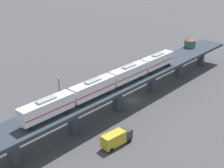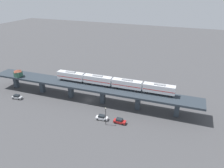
% 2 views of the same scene
% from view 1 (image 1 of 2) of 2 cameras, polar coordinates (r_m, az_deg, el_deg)
% --- Properties ---
extents(ground_plane, '(400.00, 400.00, 0.00)m').
position_cam_1_polar(ground_plane, '(85.19, 3.87, -3.04)').
color(ground_plane, '#424244').
extents(elevated_viaduct, '(11.16, 92.21, 7.08)m').
position_cam_1_polar(elevated_viaduct, '(82.79, 4.05, 0.78)').
color(elevated_viaduct, '#283039').
rests_on(elevated_viaduct, ground).
extents(subway_train, '(4.33, 49.86, 4.45)m').
position_cam_1_polar(subway_train, '(73.29, -0.00, 0.75)').
color(subway_train, silver).
rests_on(subway_train, elevated_viaduct).
extents(signal_hut, '(3.32, 3.32, 3.40)m').
position_cam_1_polar(signal_hut, '(110.18, 14.09, 7.43)').
color(signal_hut, '#33604C').
rests_on(signal_hut, elevated_viaduct).
extents(street_car_white, '(2.32, 4.57, 1.89)m').
position_cam_1_polar(street_car_white, '(85.09, -7.13, -2.51)').
color(street_car_white, silver).
rests_on(street_car_white, ground).
extents(street_car_silver, '(2.33, 4.57, 1.89)m').
position_cam_1_polar(street_car_silver, '(112.57, 9.50, 3.91)').
color(street_car_silver, '#B7BABF').
rests_on(street_car_silver, ground).
extents(street_car_red, '(1.96, 4.41, 1.89)m').
position_cam_1_polar(street_car_red, '(81.23, -10.72, -4.07)').
color(street_car_red, '#AD1E1E').
rests_on(street_car_red, ground).
extents(delivery_truck, '(2.83, 7.35, 3.20)m').
position_cam_1_polar(delivery_truck, '(65.76, 0.84, -9.87)').
color(delivery_truck, '#333338').
rests_on(delivery_truck, ground).
extents(street_lamp, '(0.44, 0.44, 6.94)m').
position_cam_1_polar(street_lamp, '(84.06, -9.64, -0.62)').
color(street_lamp, black).
rests_on(street_lamp, ground).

